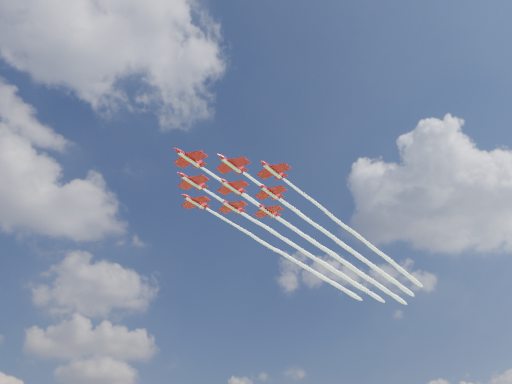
% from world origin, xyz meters
% --- Properties ---
extents(jet_lead, '(102.00, 54.25, 2.90)m').
position_xyz_m(jet_lead, '(33.35, 10.46, 86.29)').
color(jet_lead, '#A60915').
extents(jet_row2_port, '(102.00, 54.25, 2.90)m').
position_xyz_m(jet_row2_port, '(45.16, 7.93, 86.29)').
color(jet_row2_port, '#A60915').
extents(jet_row2_starb, '(102.00, 54.25, 2.90)m').
position_xyz_m(jet_row2_starb, '(38.29, 21.48, 86.29)').
color(jet_row2_starb, '#A60915').
extents(jet_row3_port, '(102.00, 54.25, 2.90)m').
position_xyz_m(jet_row3_port, '(56.97, 5.40, 86.29)').
color(jet_row3_port, '#A60915').
extents(jet_row3_centre, '(102.00, 54.25, 2.90)m').
position_xyz_m(jet_row3_centre, '(50.10, 18.95, 86.29)').
color(jet_row3_centre, '#A60915').
extents(jet_row3_starb, '(102.00, 54.25, 2.90)m').
position_xyz_m(jet_row3_starb, '(43.23, 32.50, 86.29)').
color(jet_row3_starb, '#A60915').
extents(jet_row4_port, '(102.00, 54.25, 2.90)m').
position_xyz_m(jet_row4_port, '(61.91, 16.42, 86.29)').
color(jet_row4_port, '#A60915').
extents(jet_row4_starb, '(102.00, 54.25, 2.90)m').
position_xyz_m(jet_row4_starb, '(55.04, 29.97, 86.29)').
color(jet_row4_starb, '#A60915').
extents(jet_tail, '(102.00, 54.25, 2.90)m').
position_xyz_m(jet_tail, '(66.84, 27.44, 86.29)').
color(jet_tail, '#A60915').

